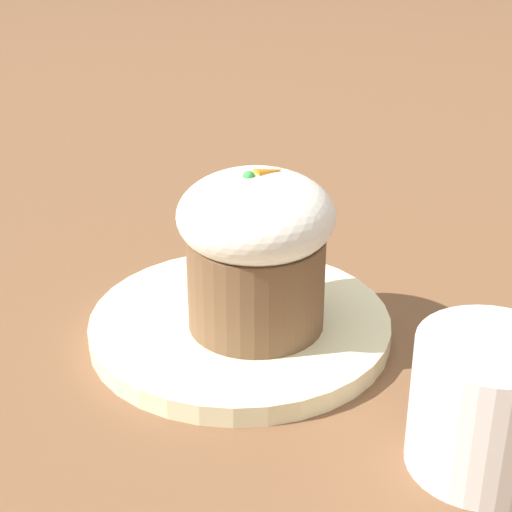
% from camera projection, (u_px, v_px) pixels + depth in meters
% --- Properties ---
extents(ground_plane, '(4.00, 4.00, 0.00)m').
position_uv_depth(ground_plane, '(240.00, 335.00, 0.63)').
color(ground_plane, brown).
extents(dessert_plate, '(0.22, 0.22, 0.02)m').
position_uv_depth(dessert_plate, '(240.00, 326.00, 0.63)').
color(dessert_plate, beige).
rests_on(dessert_plate, ground_plane).
extents(carrot_cake, '(0.11, 0.11, 0.12)m').
position_uv_depth(carrot_cake, '(256.00, 247.00, 0.59)').
color(carrot_cake, brown).
rests_on(carrot_cake, dessert_plate).
extents(spoon, '(0.03, 0.11, 0.01)m').
position_uv_depth(spoon, '(206.00, 310.00, 0.63)').
color(spoon, '#B7B7BC').
rests_on(spoon, dessert_plate).
extents(coffee_cup, '(0.12, 0.09, 0.08)m').
position_uv_depth(coffee_cup, '(489.00, 403.00, 0.49)').
color(coffee_cup, white).
rests_on(coffee_cup, ground_plane).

